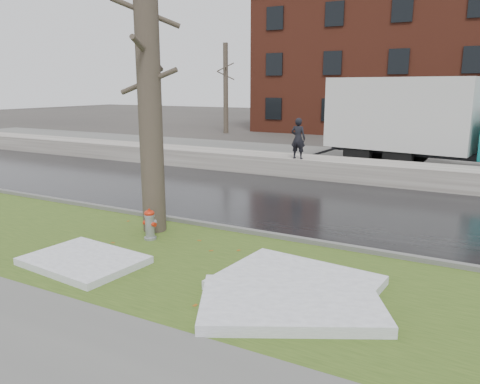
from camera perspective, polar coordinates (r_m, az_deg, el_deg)
The scene contains 16 objects.
ground at distance 10.74m, azimuth -5.28°, elevation -6.02°, with size 120.00×120.00×0.00m, color #47423D.
verge at distance 9.79m, azimuth -9.38°, elevation -7.94°, with size 60.00×4.50×0.04m, color #324C19.
road at distance 14.54m, azimuth 4.58°, elevation -0.93°, with size 60.00×7.00×0.03m, color black.
parking_lot at distance 22.44m, azimuth 13.45°, elevation 3.63°, with size 60.00×9.00×0.03m, color slate.
curb at distance 11.53m, azimuth -2.53°, elevation -4.30°, with size 60.00×0.15×0.14m, color slate.
snowbank at distance 18.31m, azimuth 9.95°, elevation 2.92°, with size 60.00×1.60×0.75m, color beige.
brick_building at distance 38.64m, azimuth 23.70°, elevation 14.06°, with size 26.00×12.00×10.00m, color maroon.
bg_tree_left at distance 35.20m, azimuth -1.76°, elevation 12.60°, with size 1.40×1.62×6.50m.
bg_tree_center at distance 36.36m, azimuth 9.94°, elevation 12.42°, with size 1.40×1.62×6.50m.
fire_hydrant at distance 10.81m, azimuth -10.94°, elevation -3.73°, with size 0.35×0.30×0.72m.
tree at distance 11.07m, azimuth -11.04°, elevation 12.74°, with size 1.41×1.65×6.85m.
box_truck at distance 21.03m, azimuth 22.30°, elevation 7.94°, with size 11.57×4.08×3.82m.
worker at distance 17.89m, azimuth 7.10°, elevation 6.50°, with size 0.56×0.37×1.55m, color black.
snow_patch_near at distance 8.33m, azimuth 6.89°, elevation -10.92°, with size 2.60×2.00×0.16m, color white.
snow_patch_far at distance 9.77m, azimuth -18.49°, elevation -7.93°, with size 2.20×1.60×0.14m, color white.
snow_patch_side at distance 7.58m, azimuth 6.16°, elevation -13.33°, with size 2.80×1.80×0.18m, color white.
Camera 1 is at (5.69, -8.43, 3.46)m, focal length 35.00 mm.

